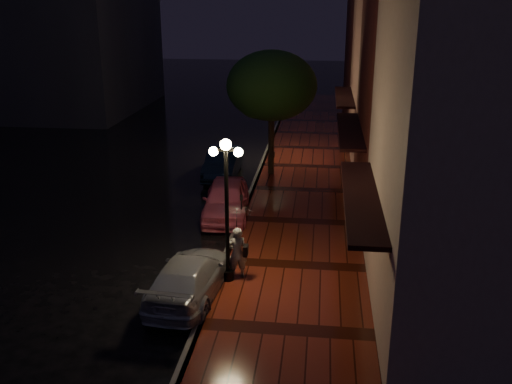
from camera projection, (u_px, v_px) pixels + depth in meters
The scene contains 15 objects.
ground at pixel (241, 222), 21.85m from camera, with size 120.00×120.00×0.00m, color black.
sidewalk at pixel (299, 223), 21.57m from camera, with size 4.50×60.00×0.15m, color #4B180D.
curb at pixel (241, 220), 21.82m from camera, with size 0.25×60.00×0.15m, color #595451.
storefront_near at pixel (485, 164), 14.05m from camera, with size 5.00×8.00×8.50m, color gray.
storefront_mid at pixel (433, 73), 21.17m from camera, with size 5.00×8.00×11.00m, color #511914.
storefront_far at pixel (404, 73), 29.01m from camera, with size 5.00×8.00×9.00m, color #8C5951.
storefront_extra at pixel (386, 47), 38.25m from camera, with size 5.00×12.00×10.00m, color #511914.
streetlamp_near at pixel (227, 203), 16.27m from camera, with size 0.96×0.36×4.31m.
streetlamp_far at pixel (272, 111), 29.43m from camera, with size 0.96×0.36×4.31m.
street_tree at pixel (272, 88), 26.04m from camera, with size 4.16×4.16×5.80m.
pink_car at pixel (226, 199), 22.14m from camera, with size 1.70×4.22×1.44m, color #DD5B77.
navy_car at pixel (223, 163), 27.21m from camera, with size 1.46×4.18×1.38m, color black.
silver_car at pixel (190, 277), 16.20m from camera, with size 1.75×4.30×1.25m, color #A4A4AC.
woman_with_umbrella at pixel (237, 231), 16.73m from camera, with size 0.94×0.95×2.25m.
parking_meter at pixel (241, 207), 20.85m from camera, with size 0.12×0.10×1.20m.
Camera 1 is at (2.99, -20.10, 8.14)m, focal length 40.00 mm.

